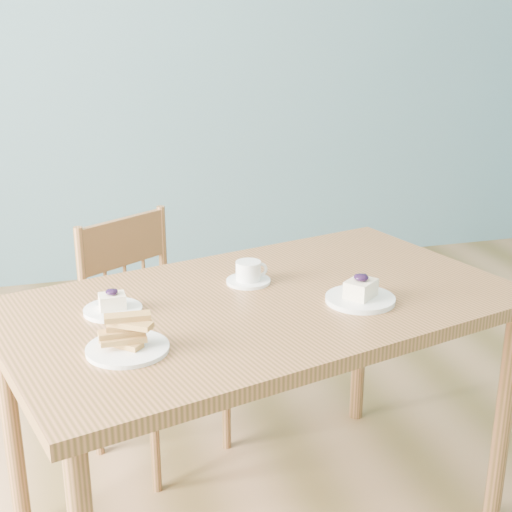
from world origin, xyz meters
TOP-DOWN VIEW (x-y plane):
  - room at (0.00, 0.00)m, footprint 5.01×5.01m
  - dining_table at (-0.01, 0.24)m, footprint 1.50×1.09m
  - dining_chair at (-0.25, 0.73)m, footprint 0.51×0.50m
  - cheesecake_plate_near at (0.23, 0.15)m, footprint 0.18×0.18m
  - cheesecake_plate_far at (-0.40, 0.26)m, footprint 0.15×0.15m
  - coffee_cup at (-0.01, 0.37)m, footprint 0.12×0.12m
  - biscotti_plate at (-0.39, 0.03)m, footprint 0.19×0.19m

SIDE VIEW (x-z plane):
  - dining_chair at x=-0.25m, z-range 0.01..0.83m
  - dining_table at x=-0.01m, z-range 0.29..1.01m
  - cheesecake_plate_far at x=-0.40m, z-range 0.71..0.77m
  - cheesecake_plate_near at x=0.23m, z-range 0.71..0.78m
  - coffee_cup at x=-0.01m, z-range 0.72..0.78m
  - biscotti_plate at x=-0.39m, z-range 0.71..0.80m
  - room at x=0.00m, z-range -0.01..2.71m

